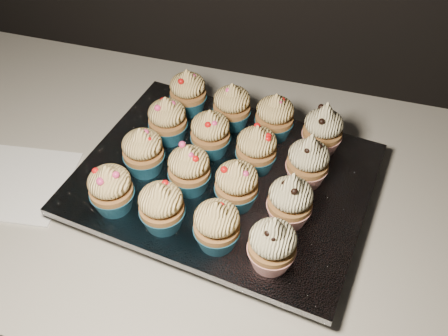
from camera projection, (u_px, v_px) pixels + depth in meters
The scene contains 21 objects.
cabinet at pixel (265, 334), 1.12m from camera, with size 2.40×0.60×0.86m, color black.
worktop at pixel (282, 206), 0.79m from camera, with size 2.44×0.64×0.04m, color beige.
napkin at pixel (20, 183), 0.80m from camera, with size 0.16×0.16×0.00m, color white.
baking_tray at pixel (224, 185), 0.78m from camera, with size 0.40×0.30×0.02m, color black.
foil_lining at pixel (224, 178), 0.77m from camera, with size 0.43×0.34×0.01m, color silver.
cupcake_0 at pixel (111, 189), 0.69m from camera, with size 0.06×0.06×0.08m.
cupcake_1 at pixel (162, 206), 0.67m from camera, with size 0.06×0.06×0.08m.
cupcake_2 at pixel (217, 225), 0.65m from camera, with size 0.06×0.06×0.08m.
cupcake_3 at pixel (272, 244), 0.63m from camera, with size 0.06×0.06×0.10m.
cupcake_4 at pixel (143, 151), 0.75m from camera, with size 0.06×0.06×0.08m.
cupcake_5 at pixel (189, 169), 0.72m from camera, with size 0.06×0.06×0.08m.
cupcake_6 at pixel (237, 185), 0.70m from camera, with size 0.06×0.06×0.08m.
cupcake_7 at pixel (290, 200), 0.68m from camera, with size 0.06×0.06×0.10m.
cupcake_8 at pixel (168, 120), 0.80m from camera, with size 0.06×0.06×0.08m.
cupcake_9 at pixel (210, 133), 0.77m from camera, with size 0.06×0.06×0.08m.
cupcake_10 at pixel (256, 149), 0.75m from camera, with size 0.06×0.06×0.08m.
cupcake_11 at pixel (308, 161), 0.73m from camera, with size 0.06×0.06×0.10m.
cupcake_12 at pixel (188, 92), 0.84m from camera, with size 0.06×0.06×0.08m.
cupcake_13 at pixel (232, 106), 0.82m from camera, with size 0.06×0.06×0.08m.
cupcake_14 at pixel (275, 117), 0.80m from camera, with size 0.06×0.06×0.08m.
cupcake_15 at pixel (323, 130), 0.78m from camera, with size 0.06×0.06×0.10m.
Camera 1 is at (0.05, 1.19, 1.49)m, focal length 40.00 mm.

